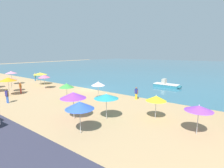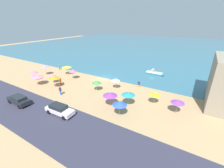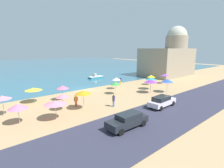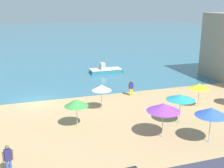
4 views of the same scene
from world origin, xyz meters
name	(u,v)px [view 4 (image 4 of 4)]	position (x,y,z in m)	size (l,w,h in m)	color
ground_plane	(36,101)	(0.00, 0.00, 0.00)	(160.00, 160.00, 0.00)	tan
sea	(24,37)	(0.00, 55.00, 0.03)	(150.00, 110.00, 0.05)	#366D83
beach_umbrella_0	(163,107)	(7.97, -10.32, 2.20)	(2.32, 2.32, 2.54)	#B2B2B7
beach_umbrella_2	(199,86)	(13.90, -5.93, 1.92)	(1.82, 1.82, 2.22)	#B2B2B7
beach_umbrella_3	(181,97)	(10.36, -8.60, 2.12)	(2.19, 2.19, 2.39)	#B2B2B7
beach_umbrella_4	(102,88)	(5.37, -4.03, 2.03)	(1.72, 1.72, 2.34)	#B2B2B7
beach_umbrella_5	(76,103)	(2.63, -6.79, 1.91)	(1.81, 1.81, 2.25)	#B2B2B7
beach_umbrella_8	(211,112)	(10.60, -11.98, 2.18)	(2.13, 2.13, 2.53)	#B2B2B7
bather_0	(8,158)	(-2.11, -11.76, 0.98)	(0.55, 0.31, 1.75)	#375FBC
bather_2	(131,87)	(9.27, -1.16, 0.90)	(0.56, 0.28, 1.61)	yellow
skiff_nearshore	(106,70)	(9.57, 8.81, 0.40)	(4.53, 1.76, 1.37)	teal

